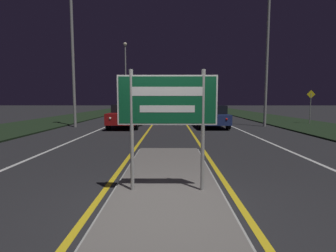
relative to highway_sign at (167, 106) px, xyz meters
name	(u,v)px	position (x,y,z in m)	size (l,w,h in m)	color
ground_plane	(167,207)	(0.00, -0.56, -1.66)	(160.00, 160.00, 0.00)	#232326
median_island	(167,193)	(0.00, 0.00, -1.61)	(2.09, 8.65, 0.10)	#999993
verge_left	(68,119)	(-9.50, 19.44, -1.62)	(5.00, 100.00, 0.08)	black
verge_right	(273,119)	(9.50, 19.44, -1.62)	(5.00, 100.00, 0.08)	black
centre_line_yellow_left	(159,116)	(-1.23, 24.44, -1.65)	(0.12, 70.00, 0.01)	gold
centre_line_yellow_right	(181,116)	(1.23, 24.44, -1.65)	(0.12, 70.00, 0.01)	gold
lane_line_white_left	(132,116)	(-4.20, 24.44, -1.65)	(0.12, 70.00, 0.01)	silver
lane_line_white_right	(207,116)	(4.20, 24.44, -1.65)	(0.12, 70.00, 0.01)	silver
edge_line_white_left	(106,116)	(-7.20, 24.44, -1.65)	(0.10, 70.00, 0.01)	silver
edge_line_white_right	(234,116)	(7.20, 24.44, -1.65)	(0.10, 70.00, 0.01)	silver
highway_sign	(167,106)	(0.00, 0.00, 0.00)	(1.80, 0.07, 2.22)	#9E9E99
streetlight_left_near	(72,33)	(-6.19, 12.31, 4.33)	(0.57, 0.57, 8.87)	#9E9E99
streetlight_left_far	(126,70)	(-6.19, 32.21, 4.33)	(0.49, 0.49, 9.67)	#9E9E99
streetlight_right_near	(267,44)	(6.39, 12.81, 3.75)	(0.44, 0.44, 9.06)	#9E9E99
car_receding_0	(211,116)	(2.72, 12.35, -0.92)	(1.89, 4.61, 1.43)	navy
car_receding_1	(192,109)	(2.35, 23.08, -0.87)	(1.87, 4.46, 1.49)	navy
car_approaching_0	(126,115)	(-2.79, 11.97, -0.87)	(1.86, 4.19, 1.49)	maroon
car_approaching_1	(147,109)	(-2.67, 25.40, -0.87)	(1.92, 4.38, 1.48)	silver
car_approaching_2	(151,107)	(-2.80, 33.55, -0.85)	(1.89, 4.46, 1.52)	#B7B7BC
warning_sign	(311,103)	(10.13, 14.20, -0.14)	(0.60, 0.06, 2.39)	#9E9E99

